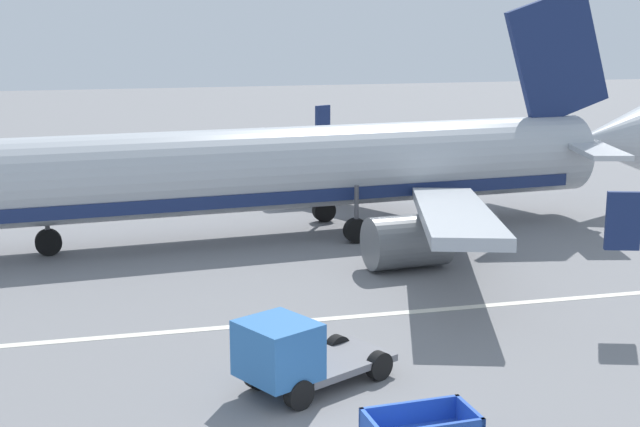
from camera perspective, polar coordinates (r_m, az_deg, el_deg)
apron_stripe at (r=29.18m, az=-4.08°, el=-7.14°), size 120.00×0.36×0.01m
airplane at (r=40.41m, az=-0.70°, el=2.89°), size 37.67×30.26×11.34m
service_truck_beside_carts at (r=23.72m, az=-1.77°, el=-9.01°), size 4.76×3.69×2.10m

